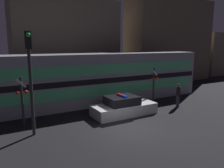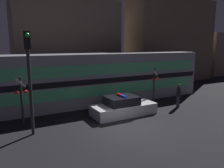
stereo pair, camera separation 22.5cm
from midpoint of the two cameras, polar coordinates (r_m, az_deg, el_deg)
ground_plane at (r=13.13m, az=4.87°, el=-11.52°), size 120.00×120.00×0.00m
train at (r=18.59m, az=-2.18°, el=1.61°), size 18.71×3.00×4.13m
police_car at (r=15.41m, az=3.34°, el=-6.03°), size 4.54×1.92×1.45m
pedestrian at (r=17.87m, az=17.29°, el=-2.84°), size 0.31×0.31×1.85m
crossing_signal_near at (r=18.20m, az=11.31°, el=0.00°), size 0.70×0.32×3.00m
crossing_signal_far at (r=14.01m, az=-22.09°, el=-3.60°), size 0.70×0.32×3.02m
traffic_light_corner at (r=12.17m, az=-20.33°, el=2.95°), size 0.30×0.46×5.54m
building_left at (r=25.77m, az=-11.97°, el=9.83°), size 11.11×6.51×9.52m
building_center at (r=31.02m, az=15.19°, el=10.76°), size 11.89×4.22×10.62m
building_right at (r=40.25m, az=26.05°, el=7.07°), size 6.93×4.25×6.65m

